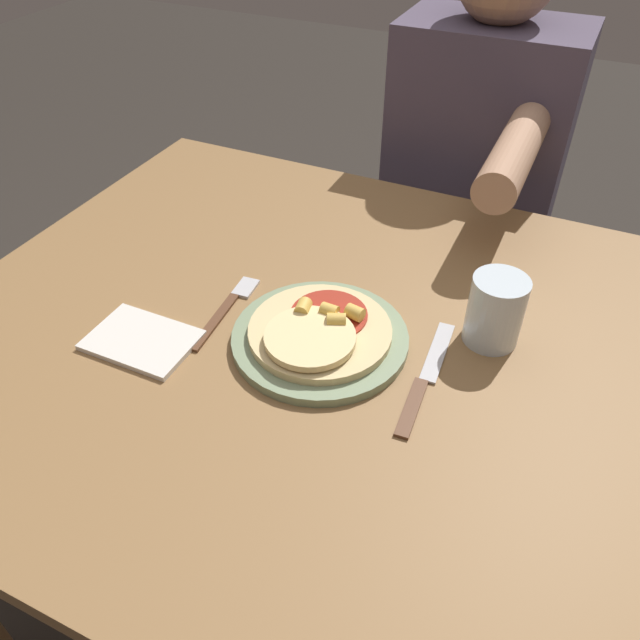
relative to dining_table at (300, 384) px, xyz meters
The scene contains 9 objects.
ground_plane 0.64m from the dining_table, ahead, with size 8.00×8.00×0.00m, color #2D2823.
dining_table is the anchor object (origin of this frame).
plate 0.13m from the dining_table, 20.61° to the right, with size 0.24×0.24×0.01m.
pizza 0.15m from the dining_table, 25.23° to the right, with size 0.20×0.20×0.04m.
fork 0.16m from the dining_table, behind, with size 0.03×0.18×0.00m.
knife 0.23m from the dining_table, ahead, with size 0.03×0.22×0.00m.
drinking_glass 0.31m from the dining_table, 19.79° to the left, with size 0.08×0.08×0.10m.
napkin 0.25m from the dining_table, 146.74° to the right, with size 0.15×0.10×0.01m.
person_diner 0.68m from the dining_table, 82.45° to the left, with size 0.36×0.52×1.19m.
Camera 1 is at (0.31, -0.59, 1.34)m, focal length 35.00 mm.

